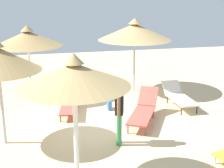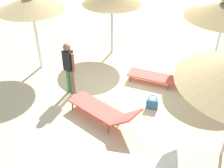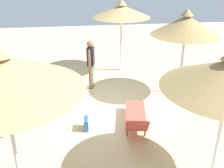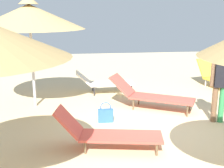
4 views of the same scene
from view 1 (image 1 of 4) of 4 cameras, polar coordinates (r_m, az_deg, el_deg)
ground at (r=10.28m, az=-2.21°, el=-7.28°), size 24.00×24.00×0.10m
parasol_umbrella_near_left at (r=12.94m, az=4.02°, el=9.14°), size 2.90×2.90×2.98m
parasol_umbrella_near_right at (r=6.41m, az=-6.68°, el=1.56°), size 2.27×2.27×2.89m
parasol_umbrella_back at (r=12.60m, az=-14.60°, el=7.74°), size 2.61×2.61×2.79m
lounge_chair_center at (r=11.27m, az=-7.37°, el=-3.12°), size 2.10×0.92×0.80m
lounge_chair_front at (r=11.90m, az=11.65°, el=-2.10°), size 1.85×0.69×0.73m
lounge_chair_edge at (r=10.36m, az=5.56°, el=-4.47°), size 2.28×1.64×0.86m
person_standing_near_left at (r=8.61m, az=1.28°, el=-4.42°), size 0.44×0.29×1.76m
handbag at (r=11.39m, az=-0.50°, el=-3.58°), size 0.37×0.13×0.50m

